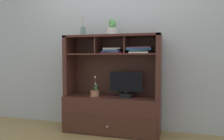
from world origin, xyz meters
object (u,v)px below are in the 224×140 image
object	(u,v)px
potted_orchid	(95,93)
magazine_stack_left	(112,51)
diffuser_bottle	(83,31)
potted_succulent	(112,29)
magazine_stack_centre	(140,50)
media_console	(112,102)
tv_monitor	(126,86)

from	to	relation	value
potted_orchid	magazine_stack_left	xyz separation A→B (m)	(0.25, 0.02, 0.59)
diffuser_bottle	potted_succulent	xyz separation A→B (m)	(0.44, 0.01, 0.02)
potted_orchid	potted_succulent	xyz separation A→B (m)	(0.24, 0.06, 0.89)
potted_orchid	diffuser_bottle	world-z (taller)	diffuser_bottle
diffuser_bottle	magazine_stack_left	bearing A→B (deg)	-3.30
magazine_stack_left	magazine_stack_centre	world-z (taller)	magazine_stack_centre
potted_orchid	potted_succulent	bearing A→B (deg)	14.15
media_console	tv_monitor	size ratio (longest dim) A/B	2.97
magazine_stack_centre	diffuser_bottle	bearing A→B (deg)	175.90
tv_monitor	potted_succulent	size ratio (longest dim) A/B	1.98
tv_monitor	potted_succulent	bearing A→B (deg)	173.17
tv_monitor	potted_succulent	xyz separation A→B (m)	(-0.20, 0.02, 0.78)
potted_orchid	tv_monitor	bearing A→B (deg)	4.79
potted_orchid	magazine_stack_centre	bearing A→B (deg)	-0.88
tv_monitor	magazine_stack_centre	bearing A→B (deg)	-13.69
potted_orchid	magazine_stack_centre	distance (m)	0.87
media_console	tv_monitor	xyz separation A→B (m)	(0.20, -0.01, 0.24)
media_console	tv_monitor	bearing A→B (deg)	-2.32
tv_monitor	magazine_stack_left	bearing A→B (deg)	-176.00
media_console	potted_orchid	world-z (taller)	media_console
media_console	diffuser_bottle	world-z (taller)	diffuser_bottle
magazine_stack_centre	potted_orchid	bearing A→B (deg)	179.12
magazine_stack_left	diffuser_bottle	xyz separation A→B (m)	(-0.45, 0.03, 0.28)
tv_monitor	potted_succulent	distance (m)	0.81
media_console	potted_succulent	size ratio (longest dim) A/B	5.87
media_console	diffuser_bottle	distance (m)	1.10
media_console	magazine_stack_left	distance (m)	0.72
tv_monitor	potted_orchid	xyz separation A→B (m)	(-0.44, -0.04, -0.11)
diffuser_bottle	potted_succulent	size ratio (longest dim) A/B	1.24
magazine_stack_centre	potted_succulent	bearing A→B (deg)	169.77
potted_orchid	magazine_stack_centre	size ratio (longest dim) A/B	0.84
tv_monitor	magazine_stack_centre	distance (m)	0.53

